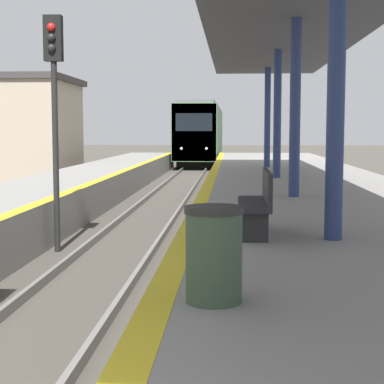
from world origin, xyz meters
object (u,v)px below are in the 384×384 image
train (202,133)px  bench (258,201)px  signal_mid (54,89)px  trash_bin (214,254)px

train → bench: 40.10m
signal_mid → trash_bin: size_ratio=5.63×
train → signal_mid: size_ratio=4.54×
train → signal_mid: (-1.27, -36.39, 1.11)m
train → bench: (2.68, -40.01, -0.71)m
train → signal_mid: 36.43m
train → bench: bearing=-86.2°
trash_bin → bench: (0.53, 3.65, 0.06)m
train → trash_bin: (2.14, -43.65, -0.78)m
trash_bin → bench: bench is taller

